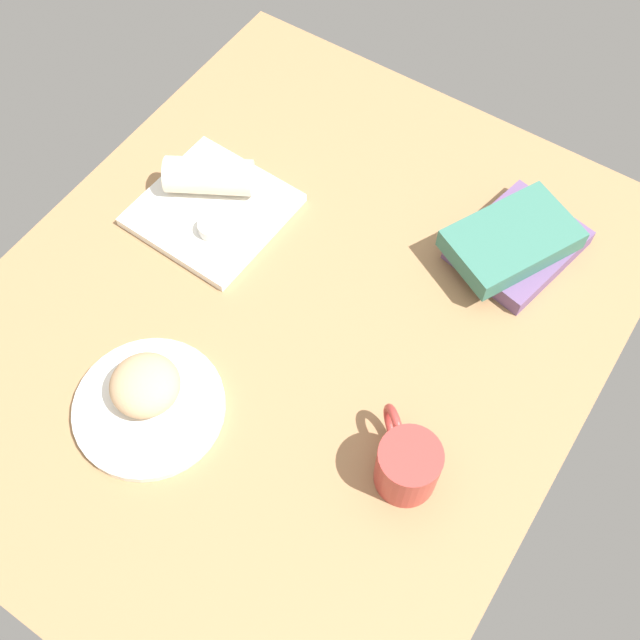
% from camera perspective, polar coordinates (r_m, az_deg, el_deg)
% --- Properties ---
extents(dining_table, '(1.10, 0.90, 0.04)m').
position_cam_1_polar(dining_table, '(1.20, -2.22, -0.23)').
color(dining_table, '#9E754C').
rests_on(dining_table, ground).
extents(round_plate, '(0.22, 0.22, 0.01)m').
position_cam_1_polar(round_plate, '(1.13, -12.53, -6.33)').
color(round_plate, white).
rests_on(round_plate, dining_table).
extents(scone_pastry, '(0.11, 0.11, 0.06)m').
position_cam_1_polar(scone_pastry, '(1.11, -12.83, -4.72)').
color(scone_pastry, tan).
rests_on(scone_pastry, round_plate).
extents(square_plate, '(0.23, 0.23, 0.02)m').
position_cam_1_polar(square_plate, '(1.30, -7.96, 8.09)').
color(square_plate, white).
rests_on(square_plate, dining_table).
extents(sauce_cup, '(0.05, 0.05, 0.02)m').
position_cam_1_polar(sauce_cup, '(1.26, -8.00, 6.82)').
color(sauce_cup, silver).
rests_on(sauce_cup, square_plate).
extents(breakfast_wrap, '(0.12, 0.15, 0.06)m').
position_cam_1_polar(breakfast_wrap, '(1.30, -8.22, 10.52)').
color(breakfast_wrap, beige).
rests_on(breakfast_wrap, square_plate).
extents(book_stack, '(0.25, 0.20, 0.07)m').
position_cam_1_polar(book_stack, '(1.26, 14.24, 5.59)').
color(book_stack, '#6B4C7A').
rests_on(book_stack, dining_table).
extents(coffee_mug, '(0.11, 0.12, 0.09)m').
position_cam_1_polar(coffee_mug, '(1.04, 6.45, -10.52)').
color(coffee_mug, '#B23833').
rests_on(coffee_mug, dining_table).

